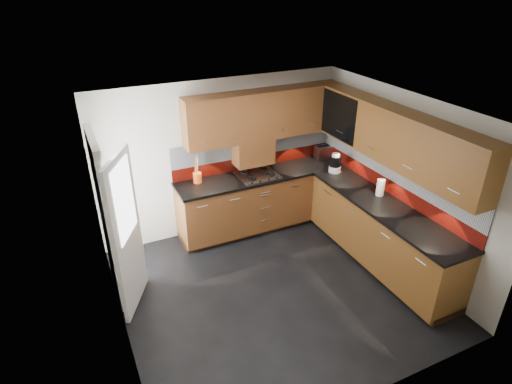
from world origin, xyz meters
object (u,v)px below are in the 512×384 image
toaster (324,152)px  utensil_pot (197,176)px  food_processor (335,164)px  gas_hob (258,175)px

toaster → utensil_pot: bearing=-180.0°
utensil_pot → food_processor: utensil_pot is taller
toaster → gas_hob: bearing=-172.5°
gas_hob → utensil_pot: (-0.91, 0.17, 0.08)m
toaster → food_processor: (-0.16, -0.56, 0.04)m
utensil_pot → toaster: size_ratio=1.54×
gas_hob → toaster: size_ratio=2.07×
toaster → food_processor: bearing=-105.8°
gas_hob → utensil_pot: 0.93m
gas_hob → food_processor: bearing=-18.8°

